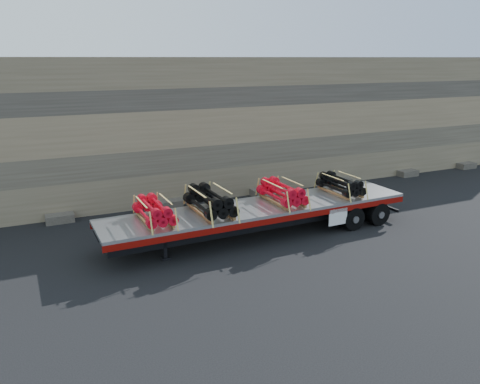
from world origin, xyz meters
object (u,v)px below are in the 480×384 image
object	(u,v)px
bundle_midrear	(282,193)
trailer	(260,221)
bundle_front	(154,212)
bundle_rear	(340,185)
bundle_midfront	(210,202)

from	to	relation	value
bundle_midrear	trailer	bearing A→B (deg)	180.00
bundle_front	bundle_midrear	distance (m)	5.32
trailer	bundle_rear	xyz separation A→B (m)	(3.95, 0.09, 1.02)
bundle_midfront	bundle_rear	bearing A→B (deg)	-0.00
trailer	bundle_rear	size ratio (longest dim) A/B	5.96
trailer	bundle_rear	distance (m)	4.08
bundle_front	bundle_midrear	xyz separation A→B (m)	(5.32, 0.13, 0.02)
bundle_midrear	bundle_rear	world-z (taller)	bundle_midrear
bundle_rear	trailer	bearing A→B (deg)	180.00
bundle_midrear	bundle_rear	xyz separation A→B (m)	(2.94, 0.07, -0.02)
bundle_midfront	bundle_midrear	xyz separation A→B (m)	(3.16, 0.08, -0.04)
bundle_midfront	bundle_front	bearing A→B (deg)	-180.00
trailer	bundle_midfront	size ratio (longest dim) A/B	5.10
bundle_front	bundle_rear	bearing A→B (deg)	0.00
trailer	bundle_midrear	distance (m)	1.45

